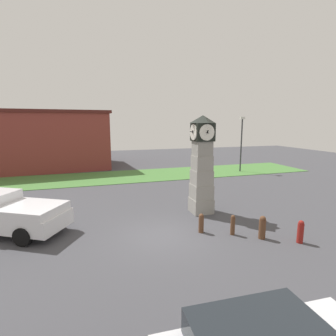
{
  "coord_description": "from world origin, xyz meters",
  "views": [
    {
      "loc": [
        -3.08,
        -10.71,
        5.07
      ],
      "look_at": [
        1.19,
        2.96,
        2.56
      ],
      "focal_mm": 28.0,
      "sensor_mm": 36.0,
      "label": 1
    }
  ],
  "objects": [
    {
      "name": "ground_plane",
      "position": [
        0.0,
        0.0,
        0.0
      ],
      "size": [
        74.44,
        74.44,
        0.0
      ],
      "primitive_type": "plane",
      "color": "#424247"
    },
    {
      "name": "clock_tower",
      "position": [
        2.99,
        2.39,
        2.66
      ],
      "size": [
        1.42,
        1.39,
        5.44
      ],
      "color": "gray",
      "rests_on": "ground_plane"
    },
    {
      "name": "bollard_near_tower",
      "position": [
        5.41,
        -2.4,
        0.5
      ],
      "size": [
        0.26,
        0.26,
        1.0
      ],
      "color": "maroon",
      "rests_on": "ground_plane"
    },
    {
      "name": "bollard_mid_row",
      "position": [
        4.12,
        -1.57,
        0.53
      ],
      "size": [
        0.3,
        0.3,
        1.04
      ],
      "color": "brown",
      "rests_on": "ground_plane"
    },
    {
      "name": "bollard_far_row",
      "position": [
        3.1,
        -0.82,
        0.47
      ],
      "size": [
        0.2,
        0.2,
        0.93
      ],
      "color": "brown",
      "rests_on": "ground_plane"
    },
    {
      "name": "bollard_end_row",
      "position": [
        1.83,
        -0.16,
        0.46
      ],
      "size": [
        0.24,
        0.24,
        0.91
      ],
      "color": "brown",
      "rests_on": "ground_plane"
    },
    {
      "name": "pickup_truck",
      "position": [
        -6.71,
        2.49,
        0.93
      ],
      "size": [
        5.71,
        4.51,
        1.85
      ],
      "color": "silver",
      "rests_on": "ground_plane"
    },
    {
      "name": "street_lamp_near_road",
      "position": [
        12.12,
        12.67,
        3.29
      ],
      "size": [
        0.5,
        0.24,
        5.61
      ],
      "color": "#333338",
      "rests_on": "ground_plane"
    },
    {
      "name": "warehouse_blue_far",
      "position": [
        -8.2,
        21.45,
        3.15
      ],
      "size": [
        15.62,
        11.01,
        6.29
      ],
      "color": "maroon",
      "rests_on": "ground_plane"
    },
    {
      "name": "grass_verge_far",
      "position": [
        -3.24,
        13.65,
        0.02
      ],
      "size": [
        44.66,
        6.03,
        0.04
      ],
      "primitive_type": "cube",
      "color": "#477A38",
      "rests_on": "ground_plane"
    }
  ]
}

